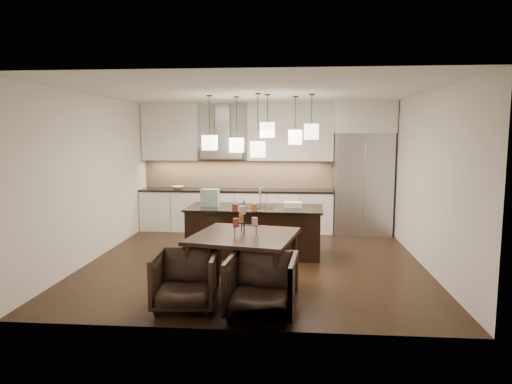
# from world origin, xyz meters

# --- Properties ---
(floor) EXTENTS (5.50, 5.50, 0.02)m
(floor) POSITION_xyz_m (0.00, 0.00, -0.01)
(floor) COLOR black
(floor) RESTS_ON ground
(ceiling) EXTENTS (5.50, 5.50, 0.02)m
(ceiling) POSITION_xyz_m (0.00, 0.00, 2.81)
(ceiling) COLOR white
(ceiling) RESTS_ON wall_back
(wall_back) EXTENTS (5.50, 0.02, 2.80)m
(wall_back) POSITION_xyz_m (0.00, 2.76, 1.40)
(wall_back) COLOR silver
(wall_back) RESTS_ON ground
(wall_front) EXTENTS (5.50, 0.02, 2.80)m
(wall_front) POSITION_xyz_m (0.00, -2.76, 1.40)
(wall_front) COLOR silver
(wall_front) RESTS_ON ground
(wall_left) EXTENTS (0.02, 5.50, 2.80)m
(wall_left) POSITION_xyz_m (-2.76, 0.00, 1.40)
(wall_left) COLOR silver
(wall_left) RESTS_ON ground
(wall_right) EXTENTS (0.02, 5.50, 2.80)m
(wall_right) POSITION_xyz_m (2.76, 0.00, 1.40)
(wall_right) COLOR silver
(wall_right) RESTS_ON ground
(refrigerator) EXTENTS (1.20, 0.72, 2.15)m
(refrigerator) POSITION_xyz_m (2.10, 2.38, 1.07)
(refrigerator) COLOR #B7B7BA
(refrigerator) RESTS_ON floor
(fridge_panel) EXTENTS (1.26, 0.72, 0.65)m
(fridge_panel) POSITION_xyz_m (2.10, 2.38, 2.47)
(fridge_panel) COLOR silver
(fridge_panel) RESTS_ON refrigerator
(lower_cabinets) EXTENTS (4.21, 0.62, 0.88)m
(lower_cabinets) POSITION_xyz_m (-0.62, 2.43, 0.44)
(lower_cabinets) COLOR silver
(lower_cabinets) RESTS_ON floor
(countertop) EXTENTS (4.21, 0.66, 0.04)m
(countertop) POSITION_xyz_m (-0.62, 2.43, 0.90)
(countertop) COLOR black
(countertop) RESTS_ON lower_cabinets
(backsplash) EXTENTS (4.21, 0.02, 0.63)m
(backsplash) POSITION_xyz_m (-0.62, 2.73, 1.24)
(backsplash) COLOR #C7B094
(backsplash) RESTS_ON countertop
(upper_cab_left) EXTENTS (1.25, 0.35, 1.25)m
(upper_cab_left) POSITION_xyz_m (-2.10, 2.57, 2.17)
(upper_cab_left) COLOR silver
(upper_cab_left) RESTS_ON wall_back
(upper_cab_right) EXTENTS (1.85, 0.35, 1.25)m
(upper_cab_right) POSITION_xyz_m (0.55, 2.57, 2.17)
(upper_cab_right) COLOR silver
(upper_cab_right) RESTS_ON wall_back
(hood_canopy) EXTENTS (0.90, 0.52, 0.24)m
(hood_canopy) POSITION_xyz_m (-0.93, 2.48, 1.72)
(hood_canopy) COLOR #B7B7BA
(hood_canopy) RESTS_ON wall_back
(hood_chimney) EXTENTS (0.30, 0.28, 0.96)m
(hood_chimney) POSITION_xyz_m (-0.93, 2.59, 2.32)
(hood_chimney) COLOR #B7B7BA
(hood_chimney) RESTS_ON hood_canopy
(fruit_bowl) EXTENTS (0.28, 0.28, 0.06)m
(fruit_bowl) POSITION_xyz_m (-1.92, 2.38, 0.95)
(fruit_bowl) COLOR silver
(fruit_bowl) RESTS_ON countertop
(island_body) EXTENTS (2.34, 1.02, 0.81)m
(island_body) POSITION_xyz_m (-0.04, 0.46, 0.41)
(island_body) COLOR black
(island_body) RESTS_ON floor
(island_top) EXTENTS (2.42, 1.10, 0.04)m
(island_top) POSITION_xyz_m (-0.04, 0.46, 0.83)
(island_top) COLOR black
(island_top) RESTS_ON island_body
(faucet) EXTENTS (0.10, 0.23, 0.35)m
(faucet) POSITION_xyz_m (0.05, 0.55, 1.02)
(faucet) COLOR silver
(faucet) RESTS_ON island_top
(tote_bag) EXTENTS (0.32, 0.18, 0.31)m
(tote_bag) POSITION_xyz_m (-0.85, 0.47, 1.01)
(tote_bag) COLOR #194E3C
(tote_bag) RESTS_ON island_top
(food_container) EXTENTS (0.32, 0.23, 0.09)m
(food_container) POSITION_xyz_m (0.63, 0.51, 0.89)
(food_container) COLOR silver
(food_container) RESTS_ON island_top
(dining_table) EXTENTS (1.54, 1.54, 0.79)m
(dining_table) POSITION_xyz_m (-0.02, -1.49, 0.39)
(dining_table) COLOR black
(dining_table) RESTS_ON floor
(candelabra) EXTENTS (0.44, 0.44, 0.46)m
(candelabra) POSITION_xyz_m (-0.02, -1.49, 1.02)
(candelabra) COLOR black
(candelabra) RESTS_ON dining_table
(candle_a) EXTENTS (0.09, 0.09, 0.11)m
(candle_a) POSITION_xyz_m (0.12, -1.52, 0.97)
(candle_a) COLOR beige
(candle_a) RESTS_ON candelabra
(candle_b) EXTENTS (0.09, 0.09, 0.11)m
(candle_b) POSITION_xyz_m (-0.07, -1.35, 0.97)
(candle_b) COLOR #C2712F
(candle_b) RESTS_ON candelabra
(candle_c) EXTENTS (0.09, 0.09, 0.11)m
(candle_c) POSITION_xyz_m (-0.12, -1.60, 0.97)
(candle_c) COLOR maroon
(candle_c) RESTS_ON candelabra
(candle_d) EXTENTS (0.09, 0.09, 0.11)m
(candle_d) POSITION_xyz_m (0.11, -1.42, 1.14)
(candle_d) COLOR #C2712F
(candle_d) RESTS_ON candelabra
(candle_e) EXTENTS (0.09, 0.09, 0.11)m
(candle_e) POSITION_xyz_m (-0.15, -1.44, 1.14)
(candle_e) COLOR maroon
(candle_e) RESTS_ON candelabra
(candle_f) EXTENTS (0.09, 0.09, 0.11)m
(candle_f) POSITION_xyz_m (-0.03, -1.62, 1.14)
(candle_f) COLOR beige
(candle_f) RESTS_ON candelabra
(armchair_left) EXTENTS (0.80, 0.82, 0.71)m
(armchair_left) POSITION_xyz_m (-0.67, -2.16, 0.35)
(armchair_left) COLOR black
(armchair_left) RESTS_ON floor
(armchair_right) EXTENTS (0.86, 0.88, 0.74)m
(armchair_right) POSITION_xyz_m (0.28, -2.35, 0.37)
(armchair_right) COLOR black
(armchair_right) RESTS_ON floor
(pendant_a) EXTENTS (0.24, 0.24, 0.26)m
(pendant_a) POSITION_xyz_m (-0.84, 0.50, 1.98)
(pendant_a) COLOR beige
(pendant_a) RESTS_ON ceiling
(pendant_b) EXTENTS (0.24, 0.24, 0.26)m
(pendant_b) POSITION_xyz_m (-0.40, 0.76, 1.93)
(pendant_b) COLOR beige
(pendant_b) RESTS_ON ceiling
(pendant_c) EXTENTS (0.24, 0.24, 0.26)m
(pendant_c) POSITION_xyz_m (0.18, 0.37, 2.20)
(pendant_c) COLOR beige
(pendant_c) RESTS_ON ceiling
(pendant_d) EXTENTS (0.24, 0.24, 0.26)m
(pendant_d) POSITION_xyz_m (0.66, 0.77, 2.07)
(pendant_d) COLOR beige
(pendant_d) RESTS_ON ceiling
(pendant_e) EXTENTS (0.24, 0.24, 0.26)m
(pendant_e) POSITION_xyz_m (0.93, 0.35, 2.17)
(pendant_e) COLOR beige
(pendant_e) RESTS_ON ceiling
(pendant_f) EXTENTS (0.24, 0.24, 0.26)m
(pendant_f) POSITION_xyz_m (0.03, 0.16, 1.87)
(pendant_f) COLOR beige
(pendant_f) RESTS_ON ceiling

